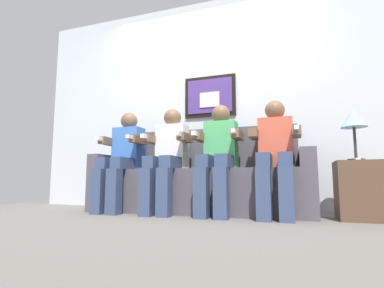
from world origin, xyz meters
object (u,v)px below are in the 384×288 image
Objects in this scene: couch at (197,183)px; person_left_center at (168,154)px; spare_remote_on_table at (357,159)px; person_right_center at (218,153)px; table_lamp at (354,121)px; person_leftmost at (122,156)px; side_table_right at (362,190)px; person_rightmost at (276,151)px.

couch is 2.08× the size of person_left_center.
couch is 17.79× the size of spare_remote_on_table.
person_left_center is (-0.27, -0.17, 0.29)m from couch.
couch is at bearing 148.08° from person_right_center.
person_left_center is 2.41× the size of table_lamp.
person_leftmost reaches higher than table_lamp.
person_leftmost reaches higher than side_table_right.
person_leftmost and person_rightmost have the same top height.
table_lamp is at bearing 2.68° from person_left_center.
person_leftmost is 0.54m from person_left_center.
person_right_center is at bearing -176.13° from table_lamp.
person_leftmost is at bearing -179.98° from person_rightmost.
couch is at bearing 173.54° from spare_remote_on_table.
couch is 0.88m from person_rightmost.
person_rightmost is 0.78m from side_table_right.
person_right_center is (0.54, 0.00, 0.00)m from person_left_center.
person_left_center is 1.75m from spare_remote_on_table.
person_right_center is at bearing 0.00° from person_leftmost.
person_leftmost reaches higher than couch.
person_left_center reaches higher than table_lamp.
spare_remote_on_table is (-0.03, -0.06, 0.26)m from side_table_right.
side_table_right is (1.24, 0.06, -0.36)m from person_right_center.
person_leftmost is at bearing 180.00° from person_left_center.
person_leftmost is 1.63m from person_rightmost.
person_left_center is 1.78m from table_lamp.
spare_remote_on_table is (1.21, 0.00, -0.10)m from person_right_center.
side_table_right is 3.85× the size of spare_remote_on_table.
person_leftmost is at bearing -168.28° from couch.
couch is 0.43m from person_right_center.
person_right_center is 1.24m from table_lamp.
person_left_center is at bearing -179.98° from person_rightmost.
table_lamp reaches higher than couch.
side_table_right is 0.61m from table_lamp.
spare_remote_on_table is at bearing -96.05° from table_lamp.
person_right_center is at bearing 0.00° from person_left_center.
person_left_center is at bearing -148.10° from couch.
spare_remote_on_table is at bearing 0.04° from person_leftmost.
person_rightmost is 8.54× the size of spare_remote_on_table.
person_right_center is 0.54m from person_rightmost.
spare_remote_on_table is (-0.01, -0.08, -0.35)m from table_lamp.
couch is at bearing 31.90° from person_left_center.
couch is 0.88m from person_leftmost.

